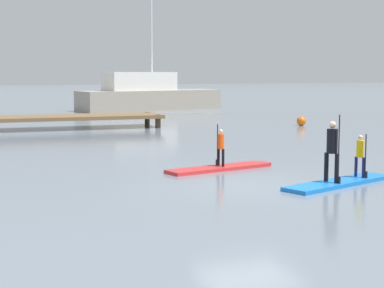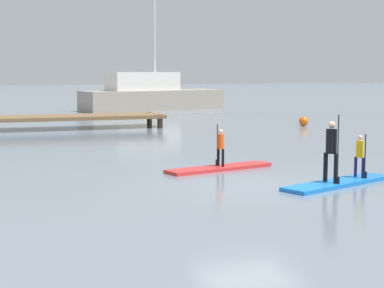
{
  "view_description": "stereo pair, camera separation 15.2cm",
  "coord_description": "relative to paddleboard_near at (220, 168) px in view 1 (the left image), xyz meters",
  "views": [
    {
      "loc": [
        -6.8,
        -14.88,
        2.94
      ],
      "look_at": [
        -0.29,
        3.56,
        0.7
      ],
      "focal_mm": 59.95,
      "sensor_mm": 36.0,
      "label": 1
    },
    {
      "loc": [
        -6.66,
        -14.93,
        2.94
      ],
      "look_at": [
        -0.29,
        3.56,
        0.7
      ],
      "focal_mm": 59.95,
      "sensor_mm": 36.0,
      "label": 2
    }
  ],
  "objects": [
    {
      "name": "paddleboard_far",
      "position": [
        1.95,
        -3.4,
        0.0
      ],
      "size": [
        3.7,
        2.03,
        0.1
      ],
      "color": "blue",
      "rests_on": "ground"
    },
    {
      "name": "mooring_buoy_mid",
      "position": [
        9.87,
        12.84,
        0.2
      ],
      "size": [
        0.5,
        0.5,
        0.5
      ],
      "primitive_type": "sphere",
      "color": "orange",
      "rests_on": "ground"
    },
    {
      "name": "fishing_boat_white_large",
      "position": [
        5.8,
        29.08,
        1.06
      ],
      "size": [
        11.4,
        5.34,
        9.98
      ],
      "color": "#9E9384",
      "rests_on": "ground"
    },
    {
      "name": "paddleboard_near",
      "position": [
        0.0,
        0.0,
        0.0
      ],
      "size": [
        3.6,
        1.59,
        0.1
      ],
      "color": "red",
      "rests_on": "ground"
    },
    {
      "name": "paddler_adult",
      "position": [
        1.63,
        -3.53,
        0.95
      ],
      "size": [
        0.36,
        0.47,
        1.75
      ],
      "color": "black",
      "rests_on": "paddleboard_far"
    },
    {
      "name": "floating_dock",
      "position": [
        -3.82,
        15.17,
        0.53
      ],
      "size": [
        12.68,
        2.67,
        0.68
      ],
      "color": "brown",
      "rests_on": "ground"
    },
    {
      "name": "ground_plane",
      "position": [
        -0.31,
        -2.7,
        -0.05
      ],
      "size": [
        240.0,
        240.0,
        0.0
      ],
      "primitive_type": "plane",
      "color": "slate"
    },
    {
      "name": "paddler_child_front",
      "position": [
        2.79,
        -3.08,
        0.69
      ],
      "size": [
        0.26,
        0.38,
        1.17
      ],
      "color": "#19194C",
      "rests_on": "paddleboard_far"
    },
    {
      "name": "paddler_child_solo",
      "position": [
        0.01,
        0.01,
        0.67
      ],
      "size": [
        0.24,
        0.38,
        1.25
      ],
      "color": "black",
      "rests_on": "paddleboard_near"
    }
  ]
}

